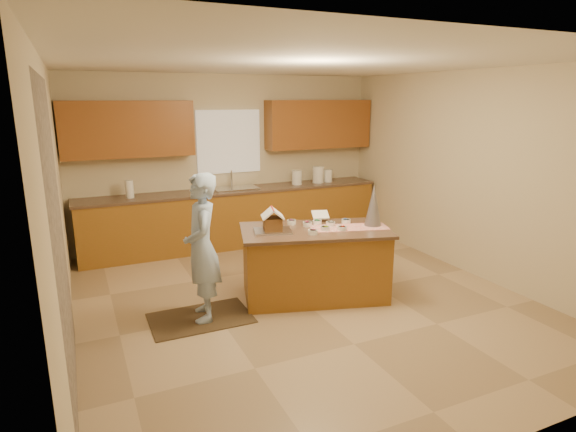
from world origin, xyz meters
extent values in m
plane|color=tan|center=(0.00, 0.00, 0.00)|extent=(5.50, 5.50, 0.00)
plane|color=silver|center=(0.00, 0.00, 2.70)|extent=(5.50, 5.50, 0.00)
plane|color=beige|center=(0.00, 2.75, 1.35)|extent=(5.50, 5.50, 0.00)
plane|color=beige|center=(0.00, -2.75, 1.35)|extent=(5.50, 5.50, 0.00)
plane|color=beige|center=(-2.50, 0.00, 1.35)|extent=(5.50, 5.50, 0.00)
plane|color=beige|center=(2.50, 0.00, 1.35)|extent=(5.50, 5.50, 0.00)
plane|color=gray|center=(-2.48, -0.80, 1.25)|extent=(0.00, 2.50, 2.50)
cube|color=white|center=(0.00, 2.72, 1.65)|extent=(1.05, 0.03, 1.00)
cube|color=brown|center=(0.00, 2.45, 0.44)|extent=(4.80, 0.60, 0.88)
cube|color=brown|center=(0.00, 2.45, 0.90)|extent=(4.85, 0.63, 0.04)
cube|color=brown|center=(-1.55, 2.57, 1.90)|extent=(1.85, 0.35, 0.80)
cube|color=brown|center=(1.55, 2.57, 1.90)|extent=(1.85, 0.35, 0.80)
cube|color=silver|center=(0.00, 2.45, 0.89)|extent=(0.70, 0.45, 0.12)
cylinder|color=silver|center=(0.00, 2.63, 1.06)|extent=(0.03, 0.03, 0.28)
cube|color=brown|center=(0.19, 0.06, 0.40)|extent=(1.81, 1.25, 0.81)
cube|color=brown|center=(0.19, 0.06, 0.83)|extent=(1.91, 1.34, 0.04)
cube|color=#B4140C|center=(0.58, -0.05, 0.85)|extent=(0.97, 0.57, 0.01)
cube|color=silver|center=(-0.31, 0.16, 0.86)|extent=(0.49, 0.42, 0.02)
cube|color=white|center=(0.41, 0.36, 0.93)|extent=(0.24, 0.21, 0.09)
cone|color=#AFAFBB|center=(0.89, -0.09, 1.10)|extent=(0.25, 0.25, 0.50)
cube|color=black|center=(-1.22, 0.03, 0.01)|extent=(1.08, 0.70, 0.01)
imported|color=#A2BEE6|center=(-1.17, 0.03, 0.80)|extent=(0.47, 0.63, 1.59)
cylinder|color=white|center=(1.09, 2.45, 1.04)|extent=(0.17, 0.17, 0.24)
cylinder|color=white|center=(1.50, 2.45, 1.06)|extent=(0.19, 0.19, 0.28)
cylinder|color=white|center=(1.69, 2.45, 1.03)|extent=(0.15, 0.15, 0.21)
cylinder|color=white|center=(-1.61, 2.45, 1.05)|extent=(0.12, 0.12, 0.26)
cube|color=brown|center=(-0.31, 0.16, 0.94)|extent=(0.25, 0.27, 0.15)
cube|color=white|center=(-0.37, 0.18, 1.06)|extent=(0.20, 0.28, 0.12)
cube|color=white|center=(-0.25, 0.14, 1.06)|extent=(0.20, 0.28, 0.12)
cylinder|color=red|center=(-0.31, 0.16, 1.12)|extent=(0.09, 0.25, 0.02)
cylinder|color=white|center=(0.42, 0.11, 0.87)|extent=(0.11, 0.11, 0.05)
cylinder|color=blue|center=(0.65, 0.14, 0.87)|extent=(0.11, 0.11, 0.05)
cylinder|color=#26A65A|center=(0.31, 0.24, 0.87)|extent=(0.11, 0.11, 0.05)
cylinder|color=#C72355|center=(0.16, 0.22, 0.87)|extent=(0.11, 0.11, 0.05)
cylinder|color=red|center=(0.44, -0.12, 0.87)|extent=(0.11, 0.11, 0.05)
cylinder|color=#9A337F|center=(0.03, 0.38, 0.87)|extent=(0.11, 0.11, 0.05)
cylinder|color=#C8F326|center=(0.26, -0.05, 0.87)|extent=(0.11, 0.11, 0.05)
cylinder|color=pink|center=(0.06, -0.12, 0.87)|extent=(0.11, 0.11, 0.05)
camera|label=1|loc=(-2.33, -4.69, 2.34)|focal=29.69mm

